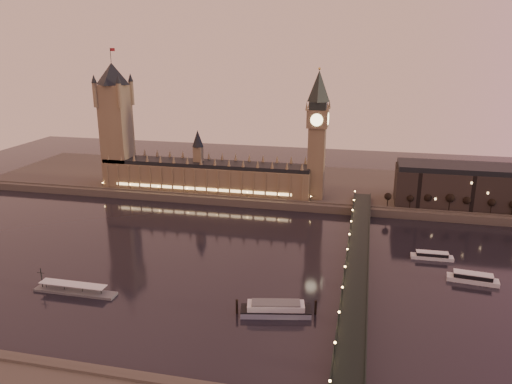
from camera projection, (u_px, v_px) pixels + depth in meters
The scene contains 18 objects.
ground at pixel (206, 257), 309.80m from camera, with size 700.00×700.00×0.00m, color black.
far_embankment at pixel (294, 185), 456.61m from camera, with size 560.00×130.00×6.00m, color #423D35.
palace_of_westminster at pixel (205, 173), 425.10m from camera, with size 180.00×26.62×52.00m.
victoria_tower at pixel (116, 118), 429.48m from camera, with size 31.68×31.68×118.00m.
big_ben at pixel (317, 127), 392.89m from camera, with size 17.68×17.68×104.00m.
westminster_bridge at pixel (356, 263), 288.67m from camera, with size 13.20×260.00×15.30m.
city_block at pixel (500, 186), 384.10m from camera, with size 155.00×45.00×34.00m.
bare_tree_0 at pixel (390, 197), 383.28m from camera, with size 5.62×5.62×11.43m.
bare_tree_1 at pixel (410, 198), 380.24m from camera, with size 5.62×5.62×11.43m.
bare_tree_2 at pixel (429, 199), 377.20m from camera, with size 5.62×5.62×11.43m.
bare_tree_3 at pixel (449, 200), 374.16m from camera, with size 5.62×5.62×11.43m.
bare_tree_4 at pixel (469, 202), 371.13m from camera, with size 5.62×5.62×11.43m.
bare_tree_5 at pixel (490, 203), 368.09m from camera, with size 5.62×5.62×11.43m.
bare_tree_6 at pixel (511, 204), 365.05m from camera, with size 5.62×5.62×11.43m.
cruise_boat_b at pixel (432, 256), 307.15m from camera, with size 25.25×6.86×4.64m.
cruise_boat_c at pixel (473, 278), 277.27m from camera, with size 27.75×10.34×5.42m.
moored_barge at pixel (276, 309), 243.76m from camera, with size 39.01×16.33×7.29m.
pontoon_pier at pixel (75, 290), 265.68m from camera, with size 45.88×7.65×12.24m.
Camera 1 is at (93.74, -270.97, 127.98)m, focal length 35.00 mm.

